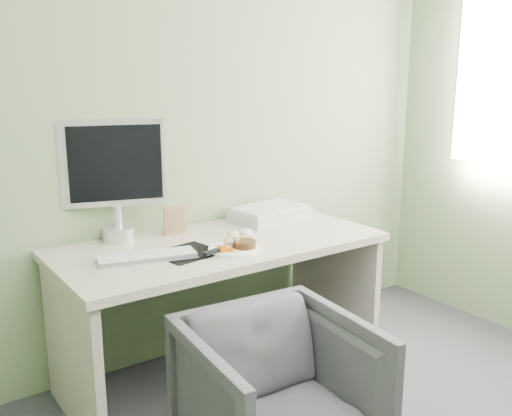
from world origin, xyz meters
TOP-DOWN VIEW (x-y plane):
  - wall_back at (0.00, 2.00)m, footprint 3.50×0.00m
  - desk at (0.00, 1.62)m, footprint 1.60×0.75m
  - plate at (-0.02, 1.46)m, footprint 0.25×0.25m
  - steak at (0.02, 1.44)m, footprint 0.13×0.13m
  - potato_pile at (0.01, 1.52)m, footprint 0.13×0.11m
  - carrot_heap at (-0.08, 1.44)m, footprint 0.07×0.06m
  - steak_knife at (-0.13, 1.44)m, footprint 0.23×0.09m
  - mousepad at (-0.22, 1.55)m, footprint 0.31×0.28m
  - keyboard at (-0.41, 1.57)m, footprint 0.44×0.22m
  - computer_mouse at (0.16, 1.63)m, footprint 0.09×0.12m
  - photo_frame at (-0.12, 1.86)m, footprint 0.12×0.02m
  - eyedrop_bottle at (-0.10, 1.90)m, footprint 0.02×0.02m
  - scanner at (0.46, 1.84)m, footprint 0.44×0.32m
  - monitor at (-0.41, 1.94)m, footprint 0.49×0.20m
  - desk_chair at (-0.19, 0.89)m, footprint 0.72×0.74m

SIDE VIEW (x-z plane):
  - desk_chair at x=-0.19m, z-range 0.00..0.62m
  - desk at x=0.00m, z-range 0.18..0.91m
  - mousepad at x=-0.22m, z-range 0.73..0.73m
  - plate at x=-0.02m, z-range 0.73..0.74m
  - keyboard at x=-0.41m, z-range 0.74..0.76m
  - computer_mouse at x=0.16m, z-range 0.73..0.77m
  - steak_knife at x=-0.13m, z-range 0.75..0.76m
  - eyedrop_bottle at x=-0.10m, z-range 0.73..0.79m
  - steak at x=0.02m, z-range 0.74..0.78m
  - carrot_heap at x=-0.08m, z-range 0.74..0.78m
  - scanner at x=0.46m, z-range 0.73..0.79m
  - potato_pile at x=0.01m, z-range 0.74..0.80m
  - photo_frame at x=-0.12m, z-range 0.73..0.88m
  - monitor at x=-0.41m, z-range 0.77..1.36m
  - wall_back at x=0.00m, z-range -0.40..3.10m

